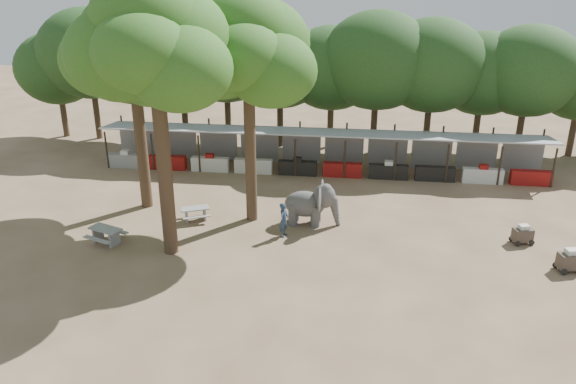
# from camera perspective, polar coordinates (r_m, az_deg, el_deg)

# --- Properties ---
(ground) EXTENTS (100.00, 100.00, 0.00)m
(ground) POSITION_cam_1_polar(r_m,az_deg,el_deg) (23.45, 0.90, -9.21)
(ground) COLOR brown
(ground) RESTS_ON ground
(vendor_stalls) EXTENTS (28.00, 2.99, 2.80)m
(vendor_stalls) POSITION_cam_1_polar(r_m,az_deg,el_deg) (35.59, 3.39, 3.97)
(vendor_stalls) COLOR #94959A
(vendor_stalls) RESTS_ON ground
(yard_tree_left) EXTENTS (7.10, 6.90, 11.02)m
(yard_tree_left) POSITION_cam_1_polar(r_m,az_deg,el_deg) (29.67, -15.68, 13.54)
(yard_tree_left) COLOR #332316
(yard_tree_left) RESTS_ON ground
(yard_tree_center) EXTENTS (7.10, 6.90, 12.04)m
(yard_tree_center) POSITION_cam_1_polar(r_m,az_deg,el_deg) (23.83, -13.64, 14.30)
(yard_tree_center) COLOR #332316
(yard_tree_center) RESTS_ON ground
(yard_tree_back) EXTENTS (7.10, 6.90, 11.36)m
(yard_tree_back) POSITION_cam_1_polar(r_m,az_deg,el_deg) (26.92, -4.33, 14.21)
(yard_tree_back) COLOR #332316
(yard_tree_back) RESTS_ON ground
(backdrop_trees) EXTENTS (46.46, 5.95, 8.33)m
(backdrop_trees) POSITION_cam_1_polar(r_m,az_deg,el_deg) (39.58, 4.08, 12.24)
(backdrop_trees) COLOR #332316
(backdrop_trees) RESTS_ON ground
(elephant) EXTENTS (2.87, 2.21, 2.20)m
(elephant) POSITION_cam_1_polar(r_m,az_deg,el_deg) (28.10, 2.42, -1.20)
(elephant) COLOR #444141
(elephant) RESTS_ON ground
(handler) EXTENTS (0.56, 0.70, 1.72)m
(handler) POSITION_cam_1_polar(r_m,az_deg,el_deg) (26.89, -0.42, -2.84)
(handler) COLOR #26384C
(handler) RESTS_ON ground
(picnic_table_near) EXTENTS (1.95, 1.86, 0.78)m
(picnic_table_near) POSITION_cam_1_polar(r_m,az_deg,el_deg) (27.72, -18.02, -4.01)
(picnic_table_near) COLOR gray
(picnic_table_near) RESTS_ON ground
(picnic_table_far) EXTENTS (1.78, 1.71, 0.69)m
(picnic_table_far) POSITION_cam_1_polar(r_m,az_deg,el_deg) (29.12, -9.40, -2.02)
(picnic_table_far) COLOR gray
(picnic_table_far) RESTS_ON ground
(cart_front) EXTENTS (1.20, 0.93, 1.04)m
(cart_front) POSITION_cam_1_polar(r_m,az_deg,el_deg) (26.87, 26.73, -6.22)
(cart_front) COLOR #392E26
(cart_front) RESTS_ON ground
(cart_back) EXTENTS (1.10, 0.87, 0.94)m
(cart_back) POSITION_cam_1_polar(r_m,az_deg,el_deg) (28.58, 22.73, -3.98)
(cart_back) COLOR #392E26
(cart_back) RESTS_ON ground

